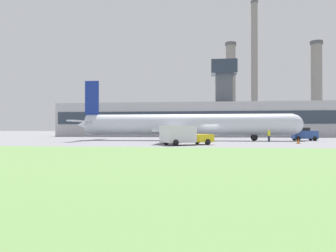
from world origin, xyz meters
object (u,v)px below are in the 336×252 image
(airplane, at_px, (183,125))
(ground_crew_person, at_px, (269,135))
(baggage_truck, at_px, (183,135))
(pushback_tug, at_px, (304,135))

(airplane, xyz_separation_m, ground_crew_person, (12.60, -2.65, -1.53))
(airplane, bearing_deg, baggage_truck, -84.91)
(ground_crew_person, bearing_deg, baggage_truck, -134.81)
(baggage_truck, height_order, ground_crew_person, baggage_truck)
(ground_crew_person, bearing_deg, pushback_tug, 36.13)
(pushback_tug, xyz_separation_m, baggage_truck, (-17.42, -15.86, 0.19))
(baggage_truck, bearing_deg, ground_crew_person, 45.19)
(airplane, xyz_separation_m, baggage_truck, (1.25, -14.07, -1.32))
(baggage_truck, relative_size, ground_crew_person, 3.53)
(airplane, height_order, pushback_tug, airplane)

